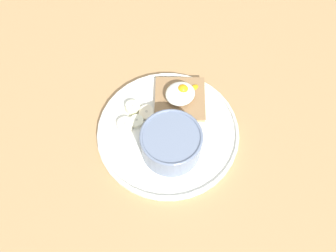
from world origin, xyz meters
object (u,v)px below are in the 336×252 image
(poached_egg, at_px, (181,93))
(banana_slice_front, at_px, (132,108))
(toast_slice, at_px, (180,99))
(banana_slice_left, at_px, (137,121))
(banana_slice_back, at_px, (125,125))
(oatmeal_bowl, at_px, (171,143))
(banana_slice_right, at_px, (147,112))

(poached_egg, relative_size, banana_slice_front, 2.37)
(toast_slice, xyz_separation_m, banana_slice_front, (0.10, -0.02, 0.00))
(banana_slice_front, relative_size, banana_slice_left, 0.90)
(banana_slice_back, bearing_deg, oatmeal_bowl, 123.37)
(toast_slice, distance_m, banana_slice_right, 0.07)
(poached_egg, bearing_deg, banana_slice_back, 2.13)
(poached_egg, xyz_separation_m, banana_slice_front, (0.10, -0.02, -0.02))
(oatmeal_bowl, xyz_separation_m, banana_slice_back, (0.06, -0.09, -0.02))
(banana_slice_back, bearing_deg, banana_slice_left, 171.90)
(oatmeal_bowl, relative_size, banana_slice_left, 3.16)
(toast_slice, bearing_deg, banana_slice_left, 4.45)
(banana_slice_left, xyz_separation_m, banana_slice_back, (0.02, -0.00, 0.00))
(toast_slice, bearing_deg, oatmeal_bowl, 53.21)
(oatmeal_bowl, relative_size, poached_egg, 1.49)
(toast_slice, height_order, banana_slice_left, banana_slice_left)
(banana_slice_front, distance_m, banana_slice_right, 0.03)
(oatmeal_bowl, bearing_deg, banana_slice_right, -85.87)
(oatmeal_bowl, relative_size, banana_slice_right, 2.66)
(banana_slice_right, bearing_deg, banana_slice_front, -46.65)
(banana_slice_left, relative_size, banana_slice_right, 0.84)
(banana_slice_left, relative_size, banana_slice_back, 0.84)
(oatmeal_bowl, height_order, toast_slice, oatmeal_bowl)
(toast_slice, xyz_separation_m, poached_egg, (-0.00, -0.00, 0.02))
(banana_slice_left, xyz_separation_m, banana_slice_right, (-0.03, -0.01, -0.00))
(banana_slice_back, xyz_separation_m, banana_slice_right, (-0.05, -0.01, -0.00))
(poached_egg, bearing_deg, banana_slice_front, -14.18)
(banana_slice_front, relative_size, banana_slice_right, 0.76)
(poached_egg, xyz_separation_m, banana_slice_right, (0.08, -0.00, -0.02))
(banana_slice_left, distance_m, banana_slice_right, 0.03)
(toast_slice, xyz_separation_m, banana_slice_right, (0.07, -0.00, -0.00))
(banana_slice_back, bearing_deg, banana_slice_front, -135.18)
(oatmeal_bowl, bearing_deg, banana_slice_back, -56.63)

